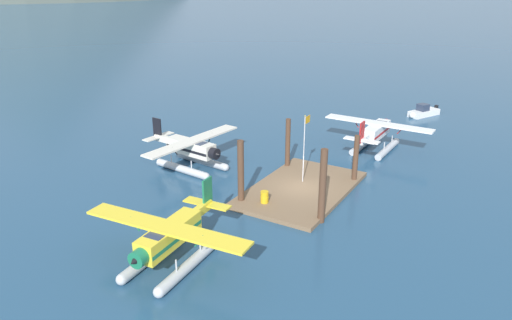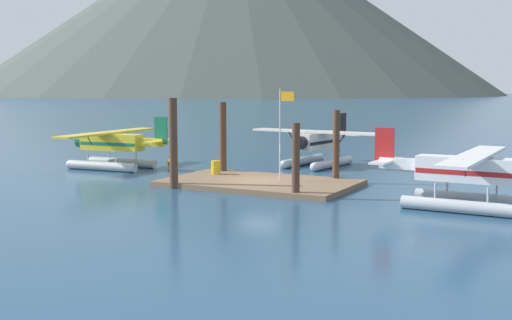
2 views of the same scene
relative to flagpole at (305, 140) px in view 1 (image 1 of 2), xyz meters
name	(u,v)px [view 1 (image 1 of 2)]	position (x,y,z in m)	size (l,w,h in m)	color
ground_plane	(301,191)	(-1.29, -0.41, -3.76)	(1200.00, 1200.00, 0.00)	navy
dock_platform	(301,189)	(-1.29, -0.41, -3.61)	(11.31, 6.86, 0.30)	brown
piling_near_left	(323,187)	(-5.18, -3.78, -1.12)	(0.49, 0.49, 5.28)	#4C3323
piling_near_right	(356,159)	(2.46, -3.40, -1.74)	(0.43, 0.43, 4.03)	#4C3323
piling_far_left	(241,173)	(-5.56, 2.43, -1.30)	(0.47, 0.47, 4.91)	#4C3323
piling_far_right	(288,144)	(2.40, 2.70, -1.50)	(0.42, 0.42, 4.51)	#4C3323
flagpole	(305,140)	(0.00, 0.00, 0.00)	(0.95, 0.10, 5.51)	silver
fuel_drum	(264,197)	(-5.08, 0.72, -3.02)	(0.62, 0.62, 0.88)	gold
mooring_buoy	(175,224)	(-11.03, 4.20, -3.42)	(0.68, 0.68, 0.68)	orange
seaplane_cream_bow_centre	(191,151)	(-1.82, 9.93, -2.18)	(10.49, 7.96, 3.84)	#B7BABF
seaplane_white_stbd_aft	(376,134)	(11.13, -2.41, -2.18)	(7.98, 10.43, 3.84)	#B7BABF
seaplane_yellow_port_fwd	(169,241)	(-14.46, 1.61, -2.18)	(7.97, 10.48, 3.84)	#B7BABF
boat_white_open_se	(423,112)	(26.21, -3.61, -3.27)	(4.50, 3.20, 1.50)	silver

